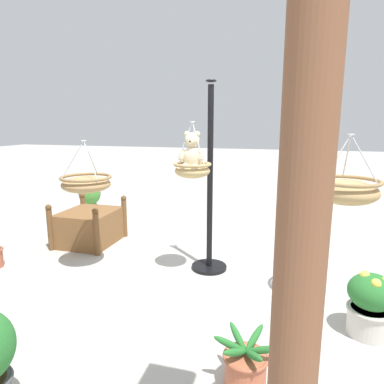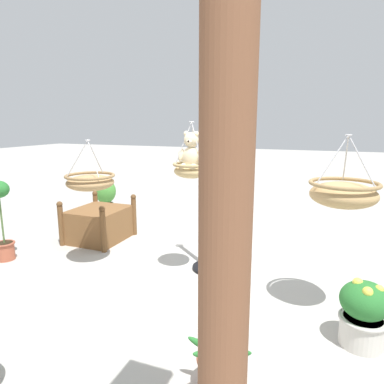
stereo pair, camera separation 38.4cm
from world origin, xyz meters
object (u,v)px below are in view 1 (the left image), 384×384
Objects in this scene: potted_plant_bushy_green at (245,365)px; potted_plant_conical_shrub at (371,303)px; teddy_bear at (192,153)px; potted_plant_fern_front at (90,196)px; hanging_basket_right_low at (86,183)px; greenhouse_pillar_right at (300,265)px; hanging_basket_left_high at (346,190)px; wooden_planter_box at (90,226)px; display_pole_central at (210,215)px; hanging_basket_with_teddy at (192,169)px.

potted_plant_conical_shrub is at bearing -137.34° from potted_plant_bushy_green.
teddy_bear is at bearing -62.45° from potted_plant_bushy_green.
potted_plant_fern_front is 1.23× the size of potted_plant_conical_shrub.
potted_plant_fern_front is (1.37, -2.22, -0.70)m from hanging_basket_right_low.
potted_plant_fern_front is at bearing -37.91° from teddy_bear.
greenhouse_pillar_right is at bearing 106.52° from potted_plant_bushy_green.
teddy_bear is 0.91× the size of potted_plant_bushy_green.
hanging_basket_left_high is (-1.58, 0.28, -0.28)m from teddy_bear.
potted_plant_conical_shrub is at bearing 158.63° from wooden_planter_box.
display_pole_central is 3.61× the size of hanging_basket_with_teddy.
potted_plant_fern_front reaches higher than wooden_planter_box.
hanging_basket_left_high is 2.26m from greenhouse_pillar_right.
potted_plant_bushy_green is at bearing 133.59° from potted_plant_fern_front.
teddy_bear reaches higher than potted_plant_bushy_green.
hanging_basket_right_low is 2.70m from potted_plant_fern_front.
hanging_basket_left_high is 4.87m from potted_plant_fern_front.
hanging_basket_with_teddy is 0.23× the size of greenhouse_pillar_right.
potted_plant_fern_front is at bearing -50.59° from greenhouse_pillar_right.
hanging_basket_with_teddy is (0.15, 0.25, 0.60)m from display_pole_central.
hanging_basket_with_teddy is 1.34× the size of potted_plant_bushy_green.
hanging_basket_left_high is 0.70× the size of wooden_planter_box.
teddy_bear is at bearing -9.91° from hanging_basket_left_high.
potted_plant_conical_shrub is at bearing 170.09° from hanging_basket_right_low.
hanging_basket_with_teddy is 0.89× the size of potted_plant_fern_front.
teddy_bear is 2.21m from potted_plant_bushy_green.
hanging_basket_with_teddy is 0.68× the size of wooden_planter_box.
teddy_bear is at bearing 142.09° from potted_plant_fern_front.
greenhouse_pillar_right is (-0.94, 2.75, 0.62)m from display_pole_central.
hanging_basket_right_low is (1.41, 0.44, 0.41)m from display_pole_central.
teddy_bear is (0.00, 0.02, 0.18)m from hanging_basket_with_teddy.
potted_plant_conical_shrub is (-0.69, -1.78, -1.02)m from greenhouse_pillar_right.
greenhouse_pillar_right is at bearing 108.89° from display_pole_central.
hanging_basket_with_teddy is 1.28m from hanging_basket_right_low.
hanging_basket_with_teddy is 3.44m from potted_plant_fern_front.
teddy_bear reaches higher than hanging_basket_right_low.
potted_plant_fern_front is 5.20m from potted_plant_conical_shrub.
potted_plant_bushy_green is (0.75, 1.31, -1.03)m from hanging_basket_left_high.
hanging_basket_left_high is 1.01m from potted_plant_conical_shrub.
potted_plant_fern_front is 1.50× the size of potted_plant_bushy_green.
teddy_bear is at bearing 158.69° from wooden_planter_box.
potted_plant_conical_shrub is at bearing 157.96° from hanging_basket_with_teddy.
greenhouse_pillar_right reaches higher than display_pole_central.
hanging_basket_left_high is at bearing 169.33° from hanging_basket_with_teddy.
hanging_basket_with_teddy is at bearing 142.38° from potted_plant_fern_front.
display_pole_central is 3.71× the size of hanging_basket_right_low.
potted_plant_bushy_green is at bearing -73.48° from greenhouse_pillar_right.
potted_plant_bushy_green is at bearing 60.12° from hanging_basket_left_high.
wooden_planter_box is 1.58m from potted_plant_fern_front.
wooden_planter_box is at bearing -21.31° from teddy_bear.
teddy_bear reaches higher than wooden_planter_box.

